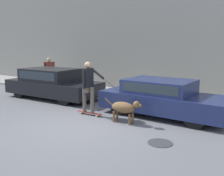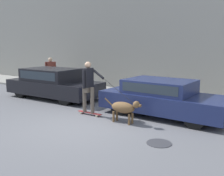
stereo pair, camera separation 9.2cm
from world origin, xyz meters
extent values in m
plane|color=slate|center=(0.00, 0.00, 0.00)|extent=(36.00, 36.00, 0.00)
cube|color=gray|center=(0.00, 5.94, 2.94)|extent=(32.00, 0.30, 5.88)
cube|color=gray|center=(0.00, 4.57, 0.05)|extent=(30.00, 2.41, 0.11)
cylinder|color=black|center=(-2.41, 3.15, 0.32)|extent=(0.65, 0.22, 0.64)
cylinder|color=black|center=(-2.37, 1.60, 0.32)|extent=(0.65, 0.22, 0.64)
cylinder|color=black|center=(-5.09, 3.08, 0.32)|extent=(0.65, 0.22, 0.64)
cylinder|color=black|center=(-5.05, 1.53, 0.32)|extent=(0.65, 0.22, 0.64)
cube|color=black|center=(-3.73, 2.34, 0.49)|extent=(4.38, 1.91, 0.59)
cube|color=black|center=(-3.90, 2.33, 1.05)|extent=(2.43, 1.68, 0.53)
cube|color=#28333D|center=(-3.88, 1.52, 1.07)|extent=(2.10, 0.07, 0.34)
cylinder|color=black|center=(2.77, 3.06, 0.32)|extent=(0.64, 0.21, 0.64)
cylinder|color=black|center=(2.74, 1.57, 0.32)|extent=(0.64, 0.21, 0.64)
cylinder|color=black|center=(0.18, 3.11, 0.32)|extent=(0.64, 0.21, 0.64)
cylinder|color=black|center=(0.15, 1.62, 0.32)|extent=(0.64, 0.21, 0.64)
cube|color=navy|center=(1.46, 2.34, 0.48)|extent=(4.21, 1.81, 0.57)
cube|color=navy|center=(1.29, 2.34, 0.99)|extent=(2.21, 1.60, 0.45)
cube|color=#28333D|center=(1.28, 1.56, 1.01)|extent=(1.92, 0.05, 0.29)
cylinder|color=brown|center=(1.03, 1.01, 0.17)|extent=(0.07, 0.07, 0.33)
cylinder|color=brown|center=(1.03, 0.82, 0.17)|extent=(0.07, 0.07, 0.33)
cylinder|color=brown|center=(0.47, 1.01, 0.17)|extent=(0.07, 0.07, 0.33)
cylinder|color=brown|center=(0.47, 0.83, 0.17)|extent=(0.07, 0.07, 0.33)
ellipsoid|color=brown|center=(0.75, 0.92, 0.48)|extent=(0.80, 0.34, 0.34)
sphere|color=brown|center=(1.21, 0.92, 0.63)|extent=(0.21, 0.21, 0.21)
cylinder|color=brown|center=(1.31, 0.92, 0.61)|extent=(0.11, 0.09, 0.09)
cylinder|color=brown|center=(0.22, 0.92, 0.58)|extent=(0.32, 0.04, 0.24)
cylinder|color=beige|center=(-0.29, 1.10, 0.04)|extent=(0.07, 0.03, 0.07)
cylinder|color=beige|center=(-0.29, 0.95, 0.04)|extent=(0.07, 0.03, 0.07)
cylinder|color=beige|center=(-0.99, 1.10, 0.04)|extent=(0.07, 0.03, 0.07)
cylinder|color=beige|center=(-0.99, 0.95, 0.04)|extent=(0.07, 0.03, 0.07)
cube|color=#A82D2D|center=(-0.64, 1.02, 0.08)|extent=(0.97, 0.12, 0.02)
cylinder|color=brown|center=(-0.52, 1.02, 0.52)|extent=(0.13, 0.13, 0.87)
cylinder|color=brown|center=(-0.86, 1.02, 0.52)|extent=(0.13, 0.13, 0.87)
cube|color=brown|center=(-0.69, 1.02, 0.87)|extent=(0.16, 0.29, 0.17)
cube|color=black|center=(-0.69, 1.02, 1.27)|extent=(0.19, 0.37, 0.64)
sphere|color=tan|center=(-0.69, 1.02, 1.70)|extent=(0.21, 0.21, 0.21)
cylinder|color=black|center=(-0.69, 0.80, 1.24)|extent=(0.08, 0.08, 0.60)
cylinder|color=black|center=(-0.42, 1.20, 1.41)|extent=(0.58, 0.18, 0.34)
cylinder|color=black|center=(0.53, 1.04, 0.94)|extent=(1.38, 0.25, 0.69)
cylinder|color=#3D4760|center=(-5.77, 3.90, 0.50)|extent=(0.14, 0.14, 0.77)
cylinder|color=#3D4760|center=(-5.69, 4.04, 0.50)|extent=(0.14, 0.14, 0.77)
cube|color=brown|center=(-5.73, 3.97, 1.16)|extent=(0.38, 0.45, 0.56)
cylinder|color=brown|center=(-5.85, 3.76, 1.18)|extent=(0.09, 0.09, 0.54)
cylinder|color=brown|center=(-5.60, 4.19, 1.18)|extent=(0.09, 0.09, 0.54)
sphere|color=tan|center=(-5.73, 3.97, 1.56)|extent=(0.23, 0.23, 0.23)
cube|color=brown|center=(-5.85, 3.76, 0.79)|extent=(0.23, 0.29, 0.25)
cylinder|color=#38383D|center=(2.38, -0.02, 0.01)|extent=(0.61, 0.61, 0.01)
camera|label=1|loc=(4.78, -5.68, 2.38)|focal=42.00mm
camera|label=2|loc=(4.85, -5.63, 2.38)|focal=42.00mm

